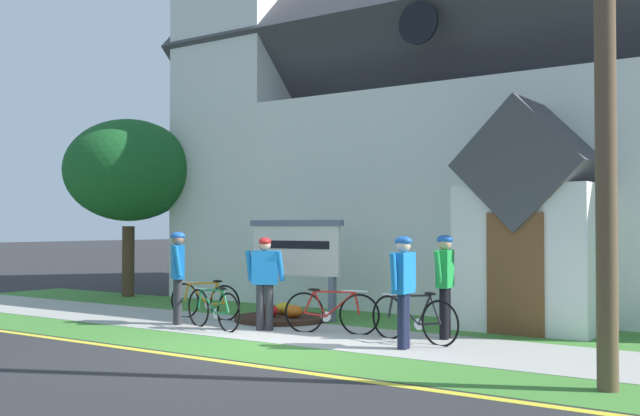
{
  "coord_description": "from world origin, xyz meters",
  "views": [
    {
      "loc": [
        7.42,
        -8.94,
        1.88
      ],
      "look_at": [
        -1.26,
        3.53,
        2.23
      ],
      "focal_mm": 42.48,
      "sensor_mm": 36.0,
      "label": 1
    }
  ],
  "objects_px": {
    "cyclist_in_white_jersey": "(265,276)",
    "yard_deciduous_tree": "(129,171)",
    "bicycle_orange": "(331,312)",
    "cyclist_in_red_jersey": "(403,283)",
    "cyclist_in_yellow_jersey": "(178,270)",
    "cyclist_in_blue_jersey": "(445,278)",
    "bicycle_silver": "(205,300)",
    "church_sign": "(295,252)",
    "bicycle_black": "(213,309)",
    "bicycle_yellow": "(414,318)"
  },
  "relations": [
    {
      "from": "church_sign",
      "to": "cyclist_in_yellow_jersey",
      "type": "xyz_separation_m",
      "value": [
        -1.3,
        -1.99,
        -0.31
      ]
    },
    {
      "from": "bicycle_silver",
      "to": "bicycle_yellow",
      "type": "xyz_separation_m",
      "value": [
        4.88,
        -0.31,
        0.01
      ]
    },
    {
      "from": "bicycle_silver",
      "to": "cyclist_in_red_jersey",
      "type": "height_order",
      "value": "cyclist_in_red_jersey"
    },
    {
      "from": "church_sign",
      "to": "bicycle_yellow",
      "type": "xyz_separation_m",
      "value": [
        3.39,
        -1.35,
        -0.97
      ]
    },
    {
      "from": "cyclist_in_red_jersey",
      "to": "yard_deciduous_tree",
      "type": "height_order",
      "value": "yard_deciduous_tree"
    },
    {
      "from": "bicycle_silver",
      "to": "church_sign",
      "type": "bearing_deg",
      "value": 35.02
    },
    {
      "from": "bicycle_black",
      "to": "yard_deciduous_tree",
      "type": "relative_size",
      "value": 0.35
    },
    {
      "from": "bicycle_silver",
      "to": "cyclist_in_red_jersey",
      "type": "relative_size",
      "value": 1.0
    },
    {
      "from": "cyclist_in_yellow_jersey",
      "to": "yard_deciduous_tree",
      "type": "relative_size",
      "value": 0.37
    },
    {
      "from": "bicycle_yellow",
      "to": "bicycle_silver",
      "type": "bearing_deg",
      "value": 176.41
    },
    {
      "from": "church_sign",
      "to": "cyclist_in_yellow_jersey",
      "type": "relative_size",
      "value": 1.27
    },
    {
      "from": "bicycle_yellow",
      "to": "cyclist_in_blue_jersey",
      "type": "xyz_separation_m",
      "value": [
        0.28,
        0.57,
        0.63
      ]
    },
    {
      "from": "church_sign",
      "to": "bicycle_orange",
      "type": "height_order",
      "value": "church_sign"
    },
    {
      "from": "church_sign",
      "to": "cyclist_in_blue_jersey",
      "type": "relative_size",
      "value": 1.3
    },
    {
      "from": "church_sign",
      "to": "bicycle_orange",
      "type": "distance_m",
      "value": 2.4
    },
    {
      "from": "yard_deciduous_tree",
      "to": "cyclist_in_red_jersey",
      "type": "bearing_deg",
      "value": -18.67
    },
    {
      "from": "cyclist_in_red_jersey",
      "to": "cyclist_in_blue_jersey",
      "type": "bearing_deg",
      "value": 86.79
    },
    {
      "from": "cyclist_in_red_jersey",
      "to": "cyclist_in_white_jersey",
      "type": "bearing_deg",
      "value": 172.72
    },
    {
      "from": "cyclist_in_yellow_jersey",
      "to": "cyclist_in_blue_jersey",
      "type": "bearing_deg",
      "value": 13.63
    },
    {
      "from": "bicycle_yellow",
      "to": "cyclist_in_red_jersey",
      "type": "distance_m",
      "value": 0.99
    },
    {
      "from": "bicycle_orange",
      "to": "bicycle_black",
      "type": "bearing_deg",
      "value": -160.18
    },
    {
      "from": "bicycle_yellow",
      "to": "yard_deciduous_tree",
      "type": "relative_size",
      "value": 0.38
    },
    {
      "from": "church_sign",
      "to": "cyclist_in_blue_jersey",
      "type": "xyz_separation_m",
      "value": [
        3.67,
        -0.78,
        -0.33
      ]
    },
    {
      "from": "cyclist_in_yellow_jersey",
      "to": "bicycle_black",
      "type": "bearing_deg",
      "value": -4.26
    },
    {
      "from": "bicycle_silver",
      "to": "yard_deciduous_tree",
      "type": "height_order",
      "value": "yard_deciduous_tree"
    },
    {
      "from": "bicycle_silver",
      "to": "bicycle_yellow",
      "type": "distance_m",
      "value": 4.89
    },
    {
      "from": "bicycle_yellow",
      "to": "cyclist_in_white_jersey",
      "type": "distance_m",
      "value": 2.89
    },
    {
      "from": "cyclist_in_red_jersey",
      "to": "yard_deciduous_tree",
      "type": "bearing_deg",
      "value": 161.33
    },
    {
      "from": "bicycle_black",
      "to": "yard_deciduous_tree",
      "type": "xyz_separation_m",
      "value": [
        -6.21,
        3.4,
        2.97
      ]
    },
    {
      "from": "bicycle_black",
      "to": "bicycle_orange",
      "type": "bearing_deg",
      "value": 19.82
    },
    {
      "from": "bicycle_orange",
      "to": "cyclist_in_red_jersey",
      "type": "xyz_separation_m",
      "value": [
        1.84,
        -0.76,
        0.64
      ]
    },
    {
      "from": "bicycle_yellow",
      "to": "cyclist_in_white_jersey",
      "type": "height_order",
      "value": "cyclist_in_white_jersey"
    },
    {
      "from": "cyclist_in_yellow_jersey",
      "to": "yard_deciduous_tree",
      "type": "distance_m",
      "value": 6.6
    },
    {
      "from": "bicycle_yellow",
      "to": "cyclist_in_white_jersey",
      "type": "xyz_separation_m",
      "value": [
        -2.81,
        -0.34,
        0.59
      ]
    },
    {
      "from": "bicycle_black",
      "to": "bicycle_yellow",
      "type": "xyz_separation_m",
      "value": [
        3.7,
        0.71,
        0.01
      ]
    },
    {
      "from": "bicycle_orange",
      "to": "cyclist_in_red_jersey",
      "type": "relative_size",
      "value": 0.96
    },
    {
      "from": "bicycle_silver",
      "to": "cyclist_in_blue_jersey",
      "type": "bearing_deg",
      "value": 2.9
    },
    {
      "from": "cyclist_in_red_jersey",
      "to": "cyclist_in_blue_jersey",
      "type": "height_order",
      "value": "cyclist_in_blue_jersey"
    },
    {
      "from": "bicycle_silver",
      "to": "bicycle_yellow",
      "type": "height_order",
      "value": "bicycle_yellow"
    },
    {
      "from": "cyclist_in_yellow_jersey",
      "to": "cyclist_in_blue_jersey",
      "type": "xyz_separation_m",
      "value": [
        4.97,
        1.2,
        -0.03
      ]
    },
    {
      "from": "cyclist_in_red_jersey",
      "to": "bicycle_yellow",
      "type": "bearing_deg",
      "value": 105.79
    },
    {
      "from": "bicycle_black",
      "to": "cyclist_in_white_jersey",
      "type": "bearing_deg",
      "value": 22.21
    },
    {
      "from": "bicycle_black",
      "to": "cyclist_in_yellow_jersey",
      "type": "xyz_separation_m",
      "value": [
        -0.98,
        0.07,
        0.67
      ]
    },
    {
      "from": "cyclist_in_white_jersey",
      "to": "yard_deciduous_tree",
      "type": "xyz_separation_m",
      "value": [
        -7.11,
        3.03,
        2.36
      ]
    },
    {
      "from": "cyclist_in_blue_jersey",
      "to": "bicycle_black",
      "type": "bearing_deg",
      "value": -162.21
    },
    {
      "from": "bicycle_silver",
      "to": "bicycle_black",
      "type": "relative_size",
      "value": 1.03
    },
    {
      "from": "church_sign",
      "to": "yard_deciduous_tree",
      "type": "height_order",
      "value": "yard_deciduous_tree"
    },
    {
      "from": "cyclist_in_white_jersey",
      "to": "bicycle_yellow",
      "type": "bearing_deg",
      "value": 6.98
    },
    {
      "from": "bicycle_black",
      "to": "cyclist_in_white_jersey",
      "type": "distance_m",
      "value": 1.15
    },
    {
      "from": "bicycle_black",
      "to": "cyclist_in_red_jersey",
      "type": "height_order",
      "value": "cyclist_in_red_jersey"
    }
  ]
}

